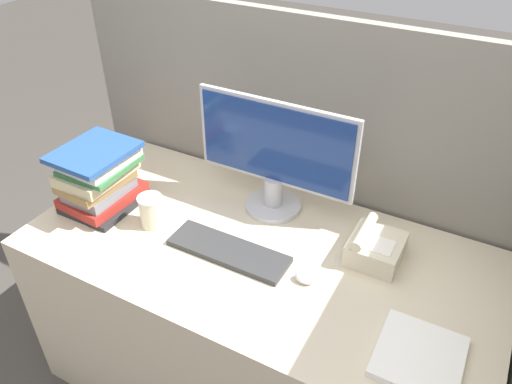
{
  "coord_description": "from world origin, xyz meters",
  "views": [
    {
      "loc": [
        0.6,
        -0.73,
        1.9
      ],
      "look_at": [
        -0.03,
        0.44,
        0.96
      ],
      "focal_mm": 35.0,
      "sensor_mm": 36.0,
      "label": 1
    }
  ],
  "objects": [
    {
      "name": "cubicle_panel_rear",
      "position": [
        0.0,
        0.83,
        0.72
      ],
      "size": [
        2.01,
        0.04,
        1.43
      ],
      "color": "gray",
      "rests_on": "ground_plane"
    },
    {
      "name": "desk",
      "position": [
        0.0,
        0.4,
        0.38
      ],
      "size": [
        1.61,
        0.8,
        0.75
      ],
      "color": "beige",
      "rests_on": "ground_plane"
    },
    {
      "name": "monitor",
      "position": [
        -0.06,
        0.63,
        0.97
      ],
      "size": [
        0.6,
        0.21,
        0.44
      ],
      "color": "#B7B7BC",
      "rests_on": "desk"
    },
    {
      "name": "keyboard",
      "position": [
        -0.08,
        0.33,
        0.76
      ],
      "size": [
        0.42,
        0.13,
        0.02
      ],
      "color": "#333333",
      "rests_on": "desk"
    },
    {
      "name": "mouse",
      "position": [
        0.2,
        0.33,
        0.77
      ],
      "size": [
        0.07,
        0.04,
        0.03
      ],
      "color": "silver",
      "rests_on": "desk"
    },
    {
      "name": "coffee_cup",
      "position": [
        -0.4,
        0.33,
        0.82
      ],
      "size": [
        0.09,
        0.09,
        0.12
      ],
      "color": "beige",
      "rests_on": "desk"
    },
    {
      "name": "book_stack",
      "position": [
        -0.63,
        0.34,
        0.88
      ],
      "size": [
        0.26,
        0.3,
        0.25
      ],
      "color": "#262628",
      "rests_on": "desk"
    },
    {
      "name": "desk_telephone",
      "position": [
        0.36,
        0.54,
        0.8
      ],
      "size": [
        0.17,
        0.18,
        0.11
      ],
      "color": "beige",
      "rests_on": "desk"
    },
    {
      "name": "paper_pile",
      "position": [
        0.59,
        0.21,
        0.77
      ],
      "size": [
        0.23,
        0.24,
        0.02
      ],
      "color": "white",
      "rests_on": "desk"
    }
  ]
}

